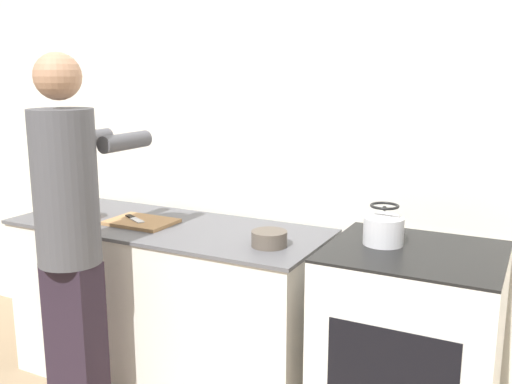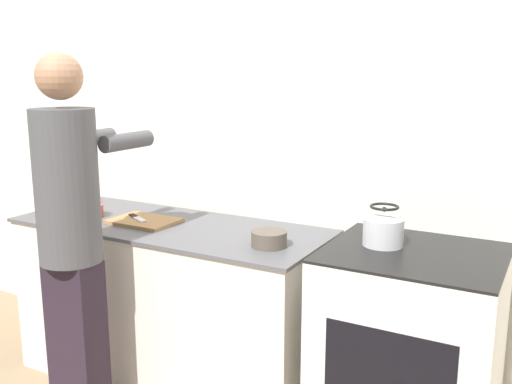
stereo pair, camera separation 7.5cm
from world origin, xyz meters
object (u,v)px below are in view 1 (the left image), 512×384
(cutting_board, at_px, (141,222))
(canister_jar, at_px, (64,195))
(kettle, at_px, (384,228))
(person, at_px, (70,231))
(oven, at_px, (409,351))
(knife, at_px, (134,219))
(bowl_prep, at_px, (83,212))

(cutting_board, distance_m, canister_jar, 0.61)
(cutting_board, distance_m, kettle, 1.28)
(person, bearing_deg, oven, 21.71)
(canister_jar, bearing_deg, person, -42.77)
(knife, xyz_separation_m, kettle, (1.32, 0.07, 0.10))
(person, relative_size, knife, 9.82)
(person, relative_size, canister_jar, 10.67)
(person, xyz_separation_m, cutting_board, (-0.01, 0.51, -0.08))
(knife, bearing_deg, oven, 30.05)
(kettle, xyz_separation_m, canister_jar, (-1.88, -0.01, -0.04))
(cutting_board, height_order, kettle, kettle)
(person, height_order, cutting_board, person)
(knife, bearing_deg, canister_jar, -158.00)
(person, xyz_separation_m, bowl_prep, (-0.36, 0.45, -0.05))
(oven, relative_size, canister_jar, 5.65)
(kettle, relative_size, canister_jar, 1.09)
(person, height_order, canister_jar, person)
(cutting_board, xyz_separation_m, kettle, (1.27, 0.07, 0.11))
(cutting_board, relative_size, canister_jar, 2.11)
(bowl_prep, bearing_deg, cutting_board, 9.52)
(person, relative_size, kettle, 9.78)
(knife, distance_m, kettle, 1.33)
(person, bearing_deg, kettle, 24.78)
(kettle, bearing_deg, person, -155.22)
(oven, relative_size, cutting_board, 2.68)
(oven, bearing_deg, cutting_board, -177.99)
(person, relative_size, bowl_prep, 10.32)
(person, distance_m, cutting_board, 0.52)
(oven, bearing_deg, canister_jar, 179.69)
(person, bearing_deg, canister_jar, 137.23)
(oven, relative_size, person, 0.53)
(person, height_order, bowl_prep, person)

